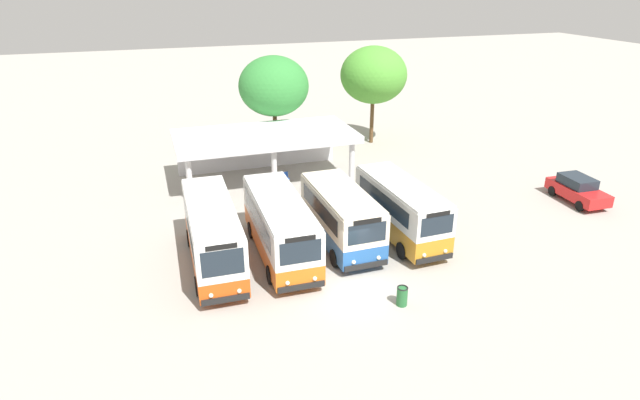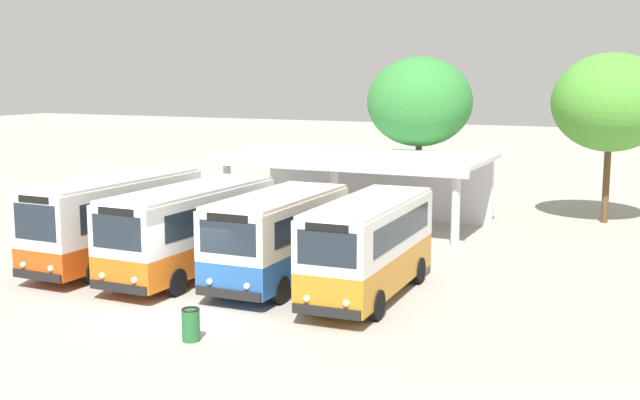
{
  "view_description": "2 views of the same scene",
  "coord_description": "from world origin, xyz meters",
  "views": [
    {
      "loc": [
        -7.94,
        -19.23,
        13.42
      ],
      "look_at": [
        0.26,
        5.37,
        2.28
      ],
      "focal_mm": 29.76,
      "sensor_mm": 36.0,
      "label": 1
    },
    {
      "loc": [
        13.38,
        -19.18,
        7.13
      ],
      "look_at": [
        0.92,
        8.12,
        2.34
      ],
      "focal_mm": 45.06,
      "sensor_mm": 36.0,
      "label": 2
    }
  ],
  "objects": [
    {
      "name": "waiting_chair_second_from_end",
      "position": [
        -0.78,
        13.79,
        0.52
      ],
      "size": [
        0.45,
        0.45,
        0.86
      ],
      "color": "slate",
      "rests_on": "ground"
    },
    {
      "name": "waiting_chair_fourth_seat",
      "position": [
        0.56,
        13.78,
        0.52
      ],
      "size": [
        0.45,
        0.45,
        0.86
      ],
      "color": "slate",
      "rests_on": "ground"
    },
    {
      "name": "litter_bin_apron",
      "position": [
        1.64,
        -1.8,
        0.46
      ],
      "size": [
        0.49,
        0.49,
        0.9
      ],
      "color": "#266633",
      "rests_on": "ground"
    },
    {
      "name": "waiting_chair_end_by_column",
      "position": [
        -1.44,
        13.78,
        0.52
      ],
      "size": [
        0.45,
        0.45,
        0.86
      ],
      "color": "slate",
      "rests_on": "ground"
    },
    {
      "name": "waiting_chair_middle_seat",
      "position": [
        -0.11,
        13.89,
        0.52
      ],
      "size": [
        0.45,
        0.45,
        0.86
      ],
      "color": "slate",
      "rests_on": "ground"
    },
    {
      "name": "terminal_canopy",
      "position": [
        -0.46,
        15.77,
        2.67
      ],
      "size": [
        12.18,
        5.99,
        3.4
      ],
      "color": "silver",
      "rests_on": "ground"
    },
    {
      "name": "city_bus_fourth_amber",
      "position": [
        4.45,
        4.16,
        1.74
      ],
      "size": [
        2.45,
        7.36,
        3.14
      ],
      "color": "black",
      "rests_on": "ground"
    },
    {
      "name": "city_bus_middle_cream",
      "position": [
        1.09,
        4.35,
        1.71
      ],
      "size": [
        2.53,
        6.82,
        3.08
      ],
      "color": "black",
      "rests_on": "ground"
    },
    {
      "name": "roadside_tree_east_of_canopy",
      "position": [
        10.08,
        20.94,
        5.72
      ],
      "size": [
        5.46,
        5.46,
        8.05
      ],
      "color": "brown",
      "rests_on": "ground"
    },
    {
      "name": "city_bus_second_in_row",
      "position": [
        -2.27,
        4.16,
        1.75
      ],
      "size": [
        2.53,
        8.07,
        3.15
      ],
      "color": "black",
      "rests_on": "ground"
    },
    {
      "name": "city_bus_nearest_orange",
      "position": [
        -5.62,
        4.25,
        1.82
      ],
      "size": [
        2.44,
        8.1,
        3.29
      ],
      "color": "black",
      "rests_on": "ground"
    },
    {
      "name": "ground_plane",
      "position": [
        0.0,
        0.0,
        0.0
      ],
      "size": [
        180.0,
        180.0,
        0.0
      ],
      "primitive_type": "plane",
      "color": "#A39E93"
    },
    {
      "name": "roadside_tree_behind_canopy",
      "position": [
        1.27,
        19.26,
        5.67
      ],
      "size": [
        5.22,
        5.22,
        7.9
      ],
      "color": "brown",
      "rests_on": "ground"
    }
  ]
}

